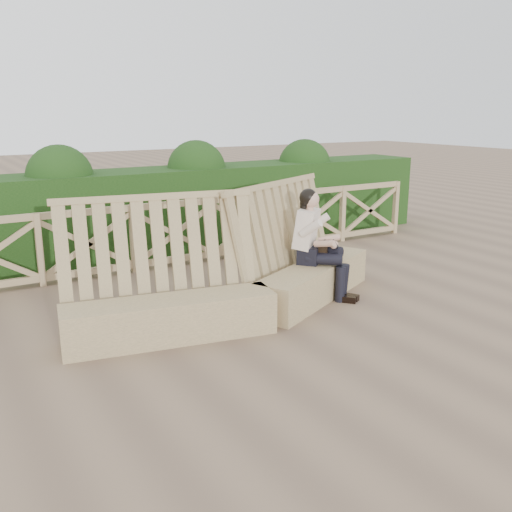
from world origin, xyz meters
TOP-DOWN VIEW (x-y plane):
  - ground at (0.00, 0.00)m, footprint 60.00×60.00m
  - bench at (-0.18, 0.86)m, footprint 4.68×1.76m
  - woman at (1.03, 1.00)m, footprint 0.79×0.92m
  - guardrail at (0.00, 3.50)m, footprint 10.10×0.09m
  - hedge at (0.00, 4.70)m, footprint 12.00×1.20m

SIDE VIEW (x-z plane):
  - ground at x=0.00m, z-range 0.00..0.00m
  - bench at x=-0.18m, z-range -0.40..1.22m
  - guardrail at x=0.00m, z-range 0.00..1.10m
  - hedge at x=0.00m, z-range 0.00..1.50m
  - woman at x=1.03m, z-range 0.05..1.58m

